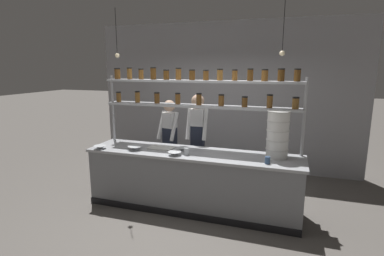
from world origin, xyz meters
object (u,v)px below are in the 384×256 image
Objects in this scene: spice_shelf_unit at (199,94)px; container_stack at (278,134)px; prep_bowl_center_front at (135,148)px; prep_bowl_center_back at (100,147)px; serving_cup_by_board at (187,151)px; serving_cup_front at (267,160)px; chef_center at (198,136)px; chef_left at (170,138)px; prep_bowl_near_right at (183,149)px; cutting_board at (161,148)px; prep_bowl_near_left at (175,154)px.

container_stack is (1.23, -0.21, -0.52)m from spice_shelf_unit.
prep_bowl_center_front is 0.58m from prep_bowl_center_back.
spice_shelf_unit reaches higher than serving_cup_by_board.
spice_shelf_unit is 1.49m from serving_cup_front.
chef_center is 18.00× the size of serving_cup_front.
prep_bowl_near_right is (0.51, -0.68, 0.01)m from chef_left.
spice_shelf_unit is at bearing 22.33° from prep_bowl_center_back.
cutting_board is 0.37m from prep_bowl_near_right.
prep_bowl_near_right is at bearing 83.45° from prep_bowl_near_left.
prep_bowl_near_left is 0.29m from prep_bowl_near_right.
chef_left is 0.57m from chef_center.
container_stack is at bearing 2.96° from prep_bowl_near_right.
prep_bowl_center_front is (-0.36, -0.20, 0.02)m from cutting_board.
spice_shelf_unit reaches higher than prep_bowl_center_back.
chef_center is at bearing 84.64° from prep_bowl_near_left.
serving_cup_front is at bearing -8.50° from cutting_board.
container_stack reaches higher than serving_cup_front.
chef_left is 0.69m from cutting_board.
spice_shelf_unit is 0.84m from chef_center.
cutting_board is at bearing -177.64° from container_stack.
chef_center is at bearing 145.70° from serving_cup_front.
serving_cup_front is at bearing -13.02° from chef_left.
chef_center is 0.82m from serving_cup_by_board.
cutting_board is 0.44m from prep_bowl_near_left.
chef_center is at bearing 158.62° from container_stack.
container_stack is 3.79× the size of prep_bowl_near_right.
container_stack is (1.36, -0.53, 0.25)m from chef_center.
prep_bowl_near_left reaches higher than prep_bowl_center_back.
spice_shelf_unit reaches higher than serving_cup_front.
spice_shelf_unit reaches higher than chef_left.
prep_bowl_center_front is at bearing -172.67° from container_stack.
chef_left is at bearing 101.20° from cutting_board.
chef_center is 0.75m from cutting_board.
serving_cup_front is at bearing -10.89° from prep_bowl_near_right.
chef_center is at bearing 34.48° from prep_bowl_center_back.
prep_bowl_center_back is at bearing -160.89° from cutting_board.
cutting_board is 2.04× the size of prep_bowl_center_back.
prep_bowl_center_front is at bearing 178.62° from serving_cup_front.
cutting_board is 0.41m from prep_bowl_center_front.
cutting_board is 0.98m from prep_bowl_center_back.
serving_cup_front is (1.34, 0.03, 0.02)m from prep_bowl_near_left.
cutting_board is at bearing 29.44° from prep_bowl_center_front.
chef_center reaches higher than prep_bowl_near_left.
prep_bowl_near_left is (0.34, -0.28, 0.01)m from cutting_board.
spice_shelf_unit is 1.16m from chef_left.
container_stack is 1.82m from cutting_board.
spice_shelf_unit is at bearing 28.23° from prep_bowl_center_front.
spice_shelf_unit reaches higher than chef_center.
prep_bowl_center_front reaches higher than cutting_board.
spice_shelf_unit is at bearing 58.05° from prep_bowl_near_right.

